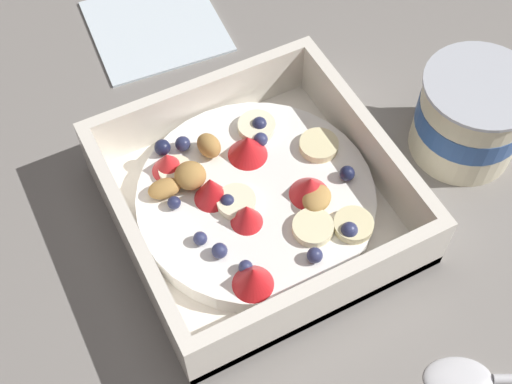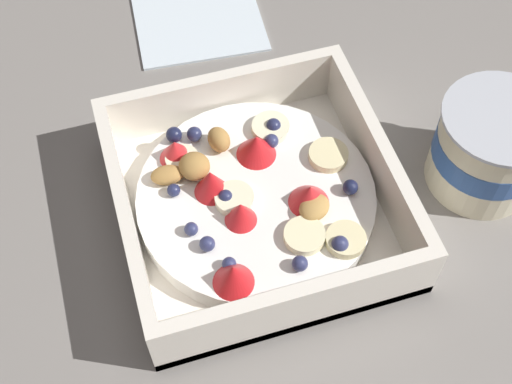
{
  "view_description": "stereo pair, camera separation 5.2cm",
  "coord_description": "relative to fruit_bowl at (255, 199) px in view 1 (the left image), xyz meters",
  "views": [
    {
      "loc": [
        0.24,
        -0.14,
        0.46
      ],
      "look_at": [
        -0.02,
        -0.01,
        0.03
      ],
      "focal_mm": 48.5,
      "sensor_mm": 36.0,
      "label": 1
    },
    {
      "loc": [
        0.26,
        -0.1,
        0.46
      ],
      "look_at": [
        -0.02,
        -0.01,
        0.03
      ],
      "focal_mm": 48.5,
      "sensor_mm": 36.0,
      "label": 2
    }
  ],
  "objects": [
    {
      "name": "ground_plane",
      "position": [
        0.02,
        0.01,
        -0.02
      ],
      "size": [
        2.4,
        2.4,
        0.0
      ],
      "primitive_type": "plane",
      "color": "gray"
    },
    {
      "name": "spoon",
      "position": [
        0.2,
        0.09,
        -0.02
      ],
      "size": [
        0.1,
        0.16,
        0.01
      ],
      "color": "silver",
      "rests_on": "ground"
    },
    {
      "name": "folded_napkin",
      "position": [
        -0.23,
        0.02,
        -0.02
      ],
      "size": [
        0.13,
        0.13,
        0.01
      ],
      "primitive_type": "cube",
      "rotation": [
        0.0,
        0.0,
        -0.08
      ],
      "color": "silver",
      "rests_on": "ground"
    },
    {
      "name": "yogurt_cup",
      "position": [
        0.02,
        0.18,
        0.02
      ],
      "size": [
        0.09,
        0.09,
        0.08
      ],
      "color": "beige",
      "rests_on": "ground"
    },
    {
      "name": "fruit_bowl",
      "position": [
        0.0,
        0.0,
        0.0
      ],
      "size": [
        0.21,
        0.21,
        0.06
      ],
      "color": "white",
      "rests_on": "ground"
    }
  ]
}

